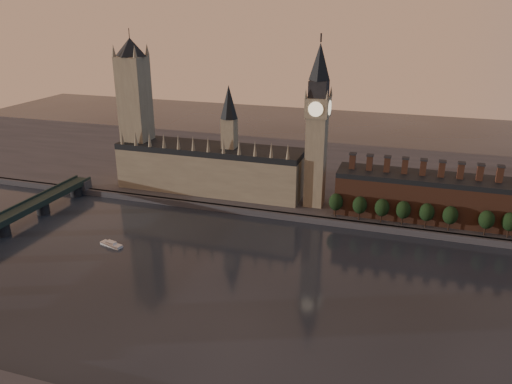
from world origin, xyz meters
TOP-DOWN VIEW (x-y plane):
  - ground at (0.00, 0.00)m, footprint 900.00×900.00m
  - north_bank at (0.00, 178.04)m, footprint 900.00×182.00m
  - palace_of_westminster at (-64.41, 114.91)m, footprint 130.00×30.30m
  - victoria_tower at (-120.00, 115.00)m, footprint 24.00×24.00m
  - big_ben at (10.00, 110.00)m, footprint 15.00×15.00m
  - chimney_block at (80.00, 110.00)m, footprint 110.00×25.00m
  - embankment_tree_0 at (26.48, 94.85)m, footprint 8.60×8.60m
  - embankment_tree_1 at (40.99, 94.17)m, footprint 8.60×8.60m
  - embankment_tree_2 at (54.05, 94.20)m, footprint 8.60×8.60m
  - embankment_tree_3 at (66.23, 94.51)m, footprint 8.60×8.60m
  - embankment_tree_4 at (79.39, 94.88)m, footprint 8.60×8.60m
  - embankment_tree_5 at (92.21, 94.38)m, footprint 8.60×8.60m
  - embankment_tree_6 at (111.35, 93.90)m, footprint 8.60×8.60m
  - embankment_tree_7 at (123.35, 94.61)m, footprint 8.60×8.60m
  - river_boat at (-86.99, 24.06)m, footprint 14.46×7.25m

SIDE VIEW (x-z plane):
  - ground at x=0.00m, z-range 0.00..0.00m
  - river_boat at x=-86.99m, z-range -0.33..2.46m
  - north_bank at x=0.00m, z-range 0.00..4.00m
  - embankment_tree_0 at x=26.48m, z-range 6.03..20.91m
  - embankment_tree_1 at x=40.99m, z-range 6.03..20.91m
  - embankment_tree_2 at x=54.05m, z-range 6.03..20.91m
  - embankment_tree_3 at x=66.23m, z-range 6.03..20.91m
  - embankment_tree_4 at x=79.39m, z-range 6.03..20.91m
  - embankment_tree_5 at x=92.21m, z-range 6.03..20.91m
  - embankment_tree_6 at x=111.35m, z-range 6.03..20.91m
  - embankment_tree_7 at x=123.35m, z-range 6.03..20.91m
  - chimney_block at x=80.00m, z-range -0.68..36.32m
  - palace_of_westminster at x=-64.41m, z-range -15.37..58.63m
  - big_ben at x=10.00m, z-range 3.33..110.33m
  - victoria_tower at x=-120.00m, z-range 5.09..113.09m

